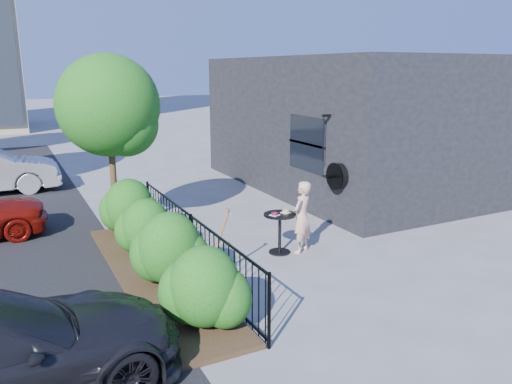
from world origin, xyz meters
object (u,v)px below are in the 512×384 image
patio_tree (112,112)px  shovel (217,249)px  cafe_table (280,226)px  woman (302,217)px

patio_tree → shovel: patio_tree is taller
patio_tree → cafe_table: size_ratio=4.46×
patio_tree → woman: bearing=-42.8°
cafe_table → shovel: (-1.66, -0.68, 0.01)m
woman → shovel: 2.15m
patio_tree → shovel: 4.13m
shovel → woman: bearing=14.3°
cafe_table → woman: bearing=-19.3°
cafe_table → woman: woman is taller
patio_tree → woman: patio_tree is taller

